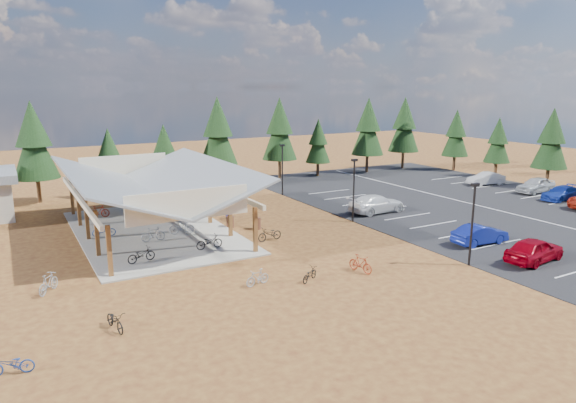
{
  "coord_description": "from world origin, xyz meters",
  "views": [
    {
      "loc": [
        -19.29,
        -30.69,
        10.71
      ],
      "look_at": [
        -0.24,
        3.45,
        1.97
      ],
      "focal_mm": 32.0,
      "sensor_mm": 36.0,
      "label": 1
    }
  ],
  "objects_px": {
    "bike_4": "(209,242)",
    "car_7": "(561,193)",
    "bike_pavilion": "(150,182)",
    "car_0": "(534,250)",
    "bike_3": "(98,212)",
    "car_1": "(480,234)",
    "bike_16": "(270,234)",
    "bike_9": "(48,283)",
    "bike_7": "(173,205)",
    "bike_8": "(115,321)",
    "bike_12": "(310,274)",
    "car_9": "(486,179)",
    "lamp_post_2": "(282,166)",
    "lamp_post_1": "(354,186)",
    "trash_bin_0": "(257,223)",
    "bike_11": "(360,264)",
    "bike_5": "(182,227)",
    "bike_2": "(104,231)",
    "trash_bin_1": "(230,222)",
    "bike_10": "(11,365)",
    "bike_13": "(257,277)",
    "bike_6": "(184,215)",
    "car_8": "(536,185)",
    "bike_1": "(153,234)",
    "bike_14": "(228,214)",
    "lamp_post_0": "(473,218)",
    "car_3": "(377,204)"
  },
  "relations": [
    {
      "from": "bike_4",
      "to": "car_7",
      "type": "bearing_deg",
      "value": -93.71
    },
    {
      "from": "bike_pavilion",
      "to": "car_0",
      "type": "xyz_separation_m",
      "value": [
        18.98,
        -18.55,
        -3.01
      ]
    },
    {
      "from": "bike_3",
      "to": "car_1",
      "type": "distance_m",
      "value": 29.89
    },
    {
      "from": "bike_pavilion",
      "to": "bike_16",
      "type": "relative_size",
      "value": 10.11
    },
    {
      "from": "bike_9",
      "to": "bike_7",
      "type": "bearing_deg",
      "value": -92.1
    },
    {
      "from": "bike_8",
      "to": "car_7",
      "type": "distance_m",
      "value": 43.65
    },
    {
      "from": "bike_12",
      "to": "car_9",
      "type": "distance_m",
      "value": 35.74
    },
    {
      "from": "lamp_post_2",
      "to": "bike_4",
      "type": "distance_m",
      "value": 18.7
    },
    {
      "from": "lamp_post_1",
      "to": "car_7",
      "type": "height_order",
      "value": "lamp_post_1"
    },
    {
      "from": "bike_3",
      "to": "car_0",
      "type": "relative_size",
      "value": 0.39
    },
    {
      "from": "bike_8",
      "to": "car_9",
      "type": "bearing_deg",
      "value": 9.17
    },
    {
      "from": "trash_bin_0",
      "to": "bike_11",
      "type": "xyz_separation_m",
      "value": [
        1.24,
        -11.46,
        0.07
      ]
    },
    {
      "from": "bike_3",
      "to": "bike_5",
      "type": "distance_m",
      "value": 9.26
    },
    {
      "from": "bike_16",
      "to": "lamp_post_1",
      "type": "bearing_deg",
      "value": 93.2
    },
    {
      "from": "bike_2",
      "to": "trash_bin_1",
      "type": "bearing_deg",
      "value": -93.45
    },
    {
      "from": "car_9",
      "to": "bike_9",
      "type": "bearing_deg",
      "value": -66.77
    },
    {
      "from": "bike_pavilion",
      "to": "lamp_post_2",
      "type": "xyz_separation_m",
      "value": [
        15.0,
        7.0,
        -0.85
      ]
    },
    {
      "from": "bike_7",
      "to": "bike_10",
      "type": "bearing_deg",
      "value": 142.62
    },
    {
      "from": "bike_2",
      "to": "bike_4",
      "type": "bearing_deg",
      "value": -130.24
    },
    {
      "from": "trash_bin_0",
      "to": "bike_8",
      "type": "xyz_separation_m",
      "value": [
        -12.9,
        -12.07,
        0.01
      ]
    },
    {
      "from": "bike_3",
      "to": "car_7",
      "type": "distance_m",
      "value": 42.75
    },
    {
      "from": "bike_13",
      "to": "bike_16",
      "type": "relative_size",
      "value": 0.8
    },
    {
      "from": "bike_6",
      "to": "car_8",
      "type": "xyz_separation_m",
      "value": [
        35.46,
        -6.29,
        0.26
      ]
    },
    {
      "from": "bike_3",
      "to": "bike_5",
      "type": "xyz_separation_m",
      "value": [
        4.55,
        -8.06,
        0.01
      ]
    },
    {
      "from": "bike_5",
      "to": "car_7",
      "type": "distance_m",
      "value": 36.29
    },
    {
      "from": "bike_1",
      "to": "bike_10",
      "type": "relative_size",
      "value": 1.04
    },
    {
      "from": "bike_12",
      "to": "car_1",
      "type": "relative_size",
      "value": 0.37
    },
    {
      "from": "lamp_post_2",
      "to": "car_1",
      "type": "height_order",
      "value": "lamp_post_2"
    },
    {
      "from": "bike_4",
      "to": "bike_14",
      "type": "distance_m",
      "value": 8.13
    },
    {
      "from": "bike_4",
      "to": "bike_8",
      "type": "xyz_separation_m",
      "value": [
        -7.84,
        -8.93,
        -0.12
      ]
    },
    {
      "from": "bike_4",
      "to": "bike_7",
      "type": "xyz_separation_m",
      "value": [
        1.1,
        11.73,
        0.03
      ]
    },
    {
      "from": "bike_pavilion",
      "to": "bike_10",
      "type": "bearing_deg",
      "value": -119.9
    },
    {
      "from": "bike_pavilion",
      "to": "bike_1",
      "type": "xyz_separation_m",
      "value": [
        -0.7,
        -2.88,
        -3.21
      ]
    },
    {
      "from": "bike_1",
      "to": "car_8",
      "type": "xyz_separation_m",
      "value": [
        39.08,
        -1.9,
        0.22
      ]
    },
    {
      "from": "car_0",
      "to": "bike_8",
      "type": "bearing_deg",
      "value": 75.54
    },
    {
      "from": "trash_bin_1",
      "to": "bike_12",
      "type": "height_order",
      "value": "trash_bin_1"
    },
    {
      "from": "lamp_post_0",
      "to": "car_9",
      "type": "bearing_deg",
      "value": 38.3
    },
    {
      "from": "bike_1",
      "to": "lamp_post_2",
      "type": "bearing_deg",
      "value": -57.25
    },
    {
      "from": "bike_7",
      "to": "bike_10",
      "type": "height_order",
      "value": "bike_7"
    },
    {
      "from": "car_7",
      "to": "bike_11",
      "type": "bearing_deg",
      "value": -78.75
    },
    {
      "from": "bike_14",
      "to": "bike_1",
      "type": "bearing_deg",
      "value": -140.49
    },
    {
      "from": "bike_1",
      "to": "car_7",
      "type": "xyz_separation_m",
      "value": [
        38.08,
        -5.38,
        0.1
      ]
    },
    {
      "from": "bike_2",
      "to": "car_3",
      "type": "relative_size",
      "value": 0.31
    },
    {
      "from": "bike_8",
      "to": "car_0",
      "type": "distance_m",
      "value": 24.9
    },
    {
      "from": "bike_10",
      "to": "car_1",
      "type": "xyz_separation_m",
      "value": [
        28.91,
        2.87,
        0.29
      ]
    },
    {
      "from": "car_3",
      "to": "bike_1",
      "type": "bearing_deg",
      "value": 86.05
    },
    {
      "from": "lamp_post_0",
      "to": "lamp_post_2",
      "type": "height_order",
      "value": "same"
    },
    {
      "from": "trash_bin_0",
      "to": "car_0",
      "type": "bearing_deg",
      "value": -52.48
    },
    {
      "from": "car_3",
      "to": "bike_11",
      "type": "bearing_deg",
      "value": 135.73
    },
    {
      "from": "bike_5",
      "to": "bike_9",
      "type": "relative_size",
      "value": 1.02
    }
  ]
}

